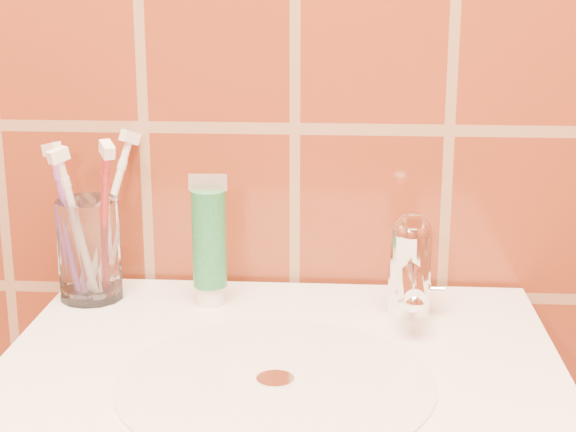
{
  "coord_description": "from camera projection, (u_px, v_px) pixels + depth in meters",
  "views": [
    {
      "loc": [
        0.06,
        0.16,
        1.22
      ],
      "look_at": [
        -0.0,
        1.08,
        0.97
      ],
      "focal_mm": 55.0,
      "sensor_mm": 36.0,
      "label": 1
    }
  ],
  "objects": [
    {
      "name": "glass_tumbler",
      "position": [
        90.0,
        249.0,
        1.03
      ],
      "size": [
        0.09,
        0.09,
        0.12
      ],
      "primitive_type": "cylinder",
      "rotation": [
        0.0,
        0.0,
        -0.27
      ],
      "color": "white",
      "rests_on": "pedestal_sink"
    },
    {
      "name": "toothbrush_1",
      "position": [
        109.0,
        214.0,
        1.05
      ],
      "size": [
        0.15,
        0.16,
        0.21
      ],
      "primitive_type": null,
      "rotation": [
        0.39,
        0.0,
        2.45
      ],
      "color": "white",
      "rests_on": "glass_tumbler"
    },
    {
      "name": "faucet",
      "position": [
        410.0,
        262.0,
        0.97
      ],
      "size": [
        0.05,
        0.11,
        0.12
      ],
      "color": "white",
      "rests_on": "pedestal_sink"
    },
    {
      "name": "toothpaste_tube",
      "position": [
        209.0,
        244.0,
        1.01
      ],
      "size": [
        0.04,
        0.04,
        0.15
      ],
      "rotation": [
        0.0,
        0.0,
        0.05
      ],
      "color": "white",
      "rests_on": "pedestal_sink"
    },
    {
      "name": "toothbrush_3",
      "position": [
        69.0,
        223.0,
        1.02
      ],
      "size": [
        0.11,
        0.1,
        0.2
      ],
      "primitive_type": null,
      "rotation": [
        0.25,
        0.0,
        -2.15
      ],
      "color": "#83489C",
      "rests_on": "glass_tumbler"
    },
    {
      "name": "toothbrush_2",
      "position": [
        104.0,
        224.0,
        1.0
      ],
      "size": [
        0.12,
        0.15,
        0.22
      ],
      "primitive_type": null,
      "rotation": [
        0.33,
        0.0,
        0.55
      ],
      "color": "maroon",
      "rests_on": "glass_tumbler"
    },
    {
      "name": "toothbrush_0",
      "position": [
        78.0,
        228.0,
        1.0
      ],
      "size": [
        0.1,
        0.1,
        0.2
      ],
      "primitive_type": null,
      "rotation": [
        0.22,
        0.0,
        -0.71
      ],
      "color": "silver",
      "rests_on": "glass_tumbler"
    }
  ]
}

